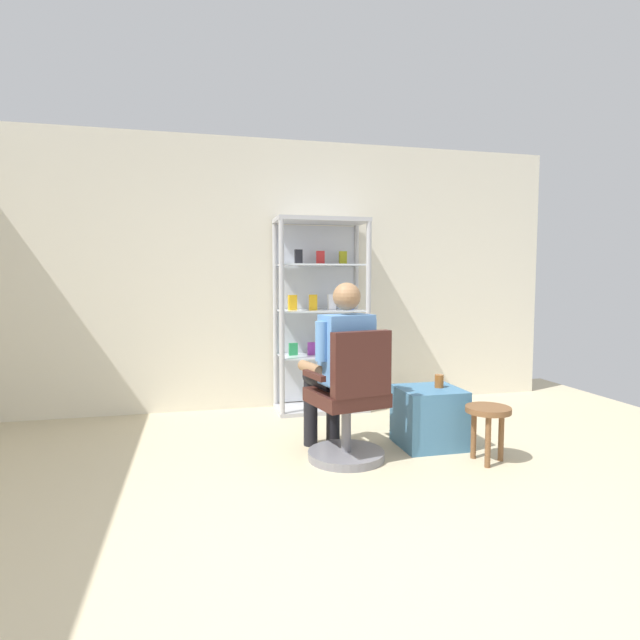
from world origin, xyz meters
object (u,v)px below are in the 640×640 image
Objects in this scene: display_cabinet_main at (320,314)px; tea_glass at (439,381)px; wooden_stool at (488,418)px; office_chair at (350,408)px; seated_shopkeeper at (339,361)px; storage_crate at (429,417)px.

tea_glass is at bearing -63.77° from display_cabinet_main.
office_chair is at bearing 165.69° from wooden_stool.
seated_shopkeeper is 2.69× the size of storage_crate.
display_cabinet_main is 1.98× the size of office_chair.
display_cabinet_main is 2.05m from wooden_stool.
storage_crate is at bearing -174.97° from tea_glass.
storage_crate is 0.29m from tea_glass.
storage_crate is 4.68× the size of tea_glass.
tea_glass is (0.83, 0.04, -0.20)m from seated_shopkeeper.
wooden_stool is at bearing -65.20° from display_cabinet_main.
wooden_stool is (0.82, -1.77, -0.64)m from display_cabinet_main.
storage_crate is (0.74, 0.03, -0.48)m from seated_shopkeeper.
storage_crate is at bearing 119.80° from wooden_stool.
office_chair is 0.83m from tea_glass.
storage_crate is at bearing -66.93° from display_cabinet_main.
storage_crate is at bearing 2.43° from seated_shopkeeper.
seated_shopkeeper is at bearing -177.57° from storage_crate.
office_chair is 0.99m from wooden_stool.
storage_crate is at bearing 15.10° from office_chair.
storage_crate is 0.51m from wooden_stool.
seated_shopkeeper is at bearing 157.87° from wooden_stool.
wooden_stool is (0.96, -0.24, -0.07)m from office_chair.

